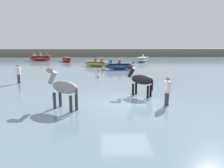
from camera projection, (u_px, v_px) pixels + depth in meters
ground_plane at (126, 108)px, 11.09m from camera, size 120.00×120.00×0.00m
water_surface at (115, 75)px, 20.87m from camera, size 90.00×90.00×0.26m
horse_lead_black at (141, 80)px, 12.25m from camera, size 1.52×1.36×1.90m
horse_trailing_grey at (63, 88)px, 9.84m from camera, size 1.71×1.38×2.05m
boat_distant_west at (41, 58)px, 33.63m from camera, size 3.37×1.46×1.19m
boat_near_starboard at (143, 60)px, 31.64m from camera, size 2.18×3.02×1.11m
boat_distant_east at (96, 64)px, 26.37m from camera, size 2.97×1.91×1.08m
boat_far_offshore at (119, 66)px, 23.61m from camera, size 3.22×1.33×1.14m
boat_far_inshore at (67, 59)px, 32.06m from camera, size 2.27×2.99×0.73m
person_onlooker_left at (167, 93)px, 10.45m from camera, size 0.27×0.36×1.63m
person_spectator_far at (18, 75)px, 15.87m from camera, size 0.32×0.20×1.63m
channel_buoy at (98, 75)px, 18.51m from camera, size 0.29×0.29×0.67m
far_shoreline at (109, 53)px, 42.51m from camera, size 80.00×2.40×1.67m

